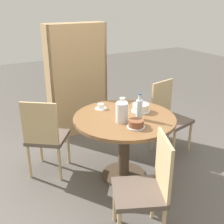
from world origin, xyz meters
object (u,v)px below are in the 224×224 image
at_px(cup_a, 101,107).
at_px(water_bottle, 139,109).
at_px(bookshelf, 77,82).
at_px(coffee_pot, 122,112).
at_px(cup_b, 122,100).
at_px(cake_second, 136,124).
at_px(cake_main, 141,108).
at_px(chair_b, 169,115).
at_px(chair_a, 147,186).
at_px(chair_c, 46,135).

bearing_deg(cup_a, water_bottle, -64.85).
height_order(water_bottle, cup_a, water_bottle).
bearing_deg(water_bottle, bookshelf, 93.13).
relative_size(coffee_pot, cup_b, 1.79).
bearing_deg(cake_second, cake_main, 49.60).
xyz_separation_m(water_bottle, cup_b, (0.11, 0.54, -0.09)).
bearing_deg(cake_second, cup_a, 97.05).
xyz_separation_m(chair_b, water_bottle, (-0.75, -0.40, 0.37)).
bearing_deg(chair_a, bookshelf, -164.51).
bearing_deg(cake_second, chair_b, 31.75).
distance_m(chair_b, cake_second, 1.09).
relative_size(bookshelf, cake_main, 7.71).
distance_m(cake_main, cup_a, 0.46).
height_order(chair_c, cake_second, chair_c).
bearing_deg(cake_second, coffee_pot, 105.32).
bearing_deg(coffee_pot, chair_c, 139.02).
distance_m(chair_a, cake_main, 1.08).
relative_size(chair_a, cup_b, 6.91).
bearing_deg(coffee_pot, water_bottle, -9.32).
distance_m(cake_main, cake_second, 0.44).
relative_size(chair_a, cup_a, 6.91).
distance_m(chair_c, cup_b, 1.01).
bearing_deg(bookshelf, cup_a, 82.60).
bearing_deg(chair_c, chair_a, 145.83).
xyz_separation_m(chair_b, cake_second, (-0.89, -0.55, 0.29)).
bearing_deg(coffee_pot, cake_second, -74.68).
bearing_deg(cup_a, chair_a, -98.42).
bearing_deg(chair_a, cake_main, 172.37).
bearing_deg(coffee_pot, bookshelf, 85.72).
height_order(chair_a, bookshelf, bookshelf).
distance_m(chair_c, cake_second, 1.09).
bearing_deg(water_bottle, cake_second, -131.80).
xyz_separation_m(coffee_pot, cup_b, (0.31, 0.50, -0.09)).
bearing_deg(bookshelf, cup_b, 101.31).
bearing_deg(cup_b, cake_second, -110.05).
height_order(chair_a, coffee_pot, coffee_pot).
bearing_deg(cake_main, chair_a, -121.06).
bearing_deg(chair_a, coffee_pot, -171.57).
xyz_separation_m(coffee_pot, water_bottle, (0.19, -0.03, 0.00)).
xyz_separation_m(chair_a, bookshelf, (0.31, 2.22, 0.30)).
relative_size(cake_second, cup_a, 1.32).
height_order(coffee_pot, cup_b, coffee_pot).
relative_size(coffee_pot, cup_a, 1.79).
xyz_separation_m(bookshelf, cake_main, (0.22, -1.34, -0.00)).
relative_size(chair_a, bookshelf, 0.58).
bearing_deg(cup_b, coffee_pot, -121.19).
xyz_separation_m(chair_a, cup_b, (0.51, 1.25, 0.28)).
bearing_deg(chair_a, chair_b, 157.49).
relative_size(water_bottle, cup_b, 2.08).
relative_size(water_bottle, cup_a, 2.08).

